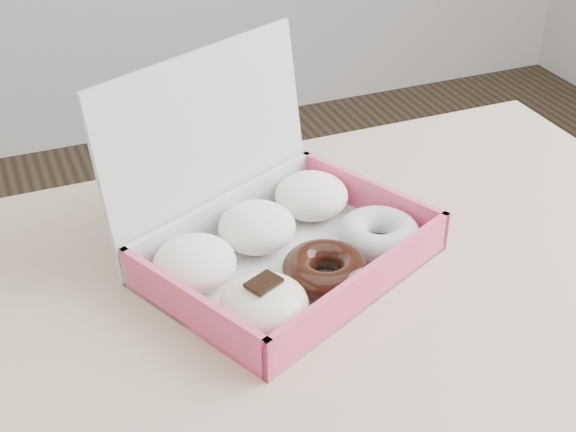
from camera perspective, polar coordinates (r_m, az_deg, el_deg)
name	(u,v)px	position (r m, az deg, el deg)	size (l,w,h in m)	color
table	(249,417)	(0.84, -2.81, -14.07)	(1.20, 0.80, 0.75)	tan
donut_box	(276,237)	(0.89, -0.83, -1.49)	(0.38, 0.36, 0.22)	silver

